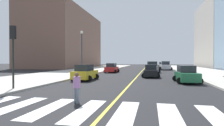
# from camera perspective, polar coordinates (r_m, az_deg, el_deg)

# --- Properties ---
(sidewalk_kerb_west) EXTENTS (10.00, 120.00, 0.15)m
(sidewalk_kerb_west) POSITION_cam_1_polar(r_m,az_deg,el_deg) (27.80, -18.57, -3.76)
(sidewalk_kerb_west) COLOR #B2ADA3
(sidewalk_kerb_west) RESTS_ON ground
(crosswalk_paint) EXTENTS (13.50, 4.00, 0.01)m
(crosswalk_paint) POSITION_cam_1_polar(r_m,az_deg,el_deg) (8.37, -1.99, -14.73)
(crosswalk_paint) COLOR silver
(crosswalk_paint) RESTS_ON ground
(lane_divider_paint) EXTENTS (0.16, 80.00, 0.01)m
(lane_divider_paint) POSITION_cam_1_polar(r_m,az_deg,el_deg) (43.92, 9.58, -2.18)
(lane_divider_paint) COLOR yellow
(lane_divider_paint) RESTS_ON ground
(low_rise_brick_west) EXTENTS (16.00, 32.00, 18.31)m
(low_rise_brick_west) POSITION_cam_1_polar(r_m,az_deg,el_deg) (64.69, -14.35, 6.86)
(low_rise_brick_west) COLOR brown
(low_rise_brick_west) RESTS_ON ground
(car_black_nearest) EXTENTS (2.41, 3.84, 1.70)m
(car_black_nearest) POSITION_cam_1_polar(r_m,az_deg,el_deg) (25.19, 11.98, -2.55)
(car_black_nearest) COLOR black
(car_black_nearest) RESTS_ON ground
(car_white_second) EXTENTS (2.52, 3.93, 1.72)m
(car_white_second) POSITION_cam_1_polar(r_m,az_deg,el_deg) (63.94, 15.11, -0.56)
(car_white_second) COLOR silver
(car_white_second) RESTS_ON ground
(car_gray_third) EXTENTS (2.99, 4.72, 2.08)m
(car_gray_third) POSITION_cam_1_polar(r_m,az_deg,el_deg) (35.48, 12.35, -1.31)
(car_gray_third) COLOR slate
(car_gray_third) RESTS_ON ground
(car_silver_fourth) EXTENTS (2.97, 4.70, 2.08)m
(car_silver_fourth) POSITION_cam_1_polar(r_m,az_deg,el_deg) (46.01, 16.26, -0.86)
(car_silver_fourth) COLOR #B7B7BC
(car_silver_fourth) RESTS_ON ground
(car_red_fifth) EXTENTS (2.56, 4.00, 1.76)m
(car_red_fifth) POSITION_cam_1_polar(r_m,az_deg,el_deg) (34.20, -0.11, -1.63)
(car_red_fifth) COLOR red
(car_red_fifth) RESTS_ON ground
(car_green_sixth) EXTENTS (2.54, 3.96, 1.74)m
(car_green_sixth) POSITION_cam_1_polar(r_m,az_deg,el_deg) (20.10, 22.15, -3.38)
(car_green_sixth) COLOR #236B42
(car_green_sixth) RESTS_ON ground
(car_yellow_seventh) EXTENTS (2.56, 4.05, 1.79)m
(car_yellow_seventh) POSITION_cam_1_polar(r_m,az_deg,el_deg) (21.15, -8.38, -3.06)
(car_yellow_seventh) COLOR gold
(car_yellow_seventh) RESTS_ON ground
(traffic_light_far_corner) EXTENTS (0.36, 0.41, 4.70)m
(traffic_light_far_corner) POSITION_cam_1_polar(r_m,az_deg,el_deg) (15.66, -28.36, 5.11)
(traffic_light_far_corner) COLOR black
(traffic_light_far_corner) RESTS_ON sidewalk_kerb_west
(pedestrian_crossing) EXTENTS (0.40, 0.40, 1.61)m
(pedestrian_crossing) POSITION_cam_1_polar(r_m,az_deg,el_deg) (9.93, -10.90, -7.08)
(pedestrian_crossing) COLOR slate
(pedestrian_crossing) RESTS_ON ground
(fire_hydrant) EXTENTS (0.26, 0.26, 0.89)m
(fire_hydrant) POSITION_cam_1_polar(r_m,az_deg,el_deg) (30.77, 23.03, -2.41)
(fire_hydrant) COLOR red
(fire_hydrant) RESTS_ON sidewalk_kerb_east
(street_lamp) EXTENTS (0.44, 0.44, 6.51)m
(street_lamp) POSITION_cam_1_polar(r_m,az_deg,el_deg) (27.56, -9.40, 4.50)
(street_lamp) COLOR #38383D
(street_lamp) RESTS_ON sidewalk_kerb_west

